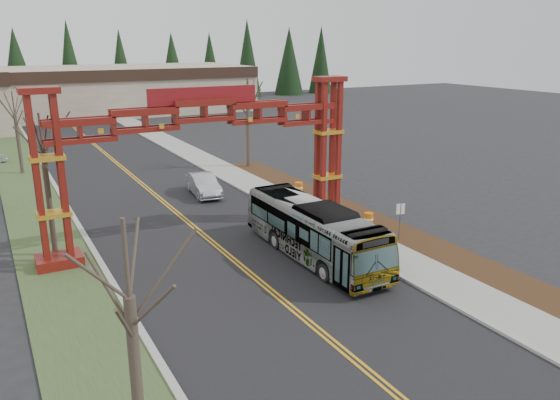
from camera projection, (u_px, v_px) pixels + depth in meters
road at (171, 208)px, 37.03m from camera, size 12.00×110.00×0.02m
lane_line_left at (169, 208)px, 36.97m from camera, size 0.12×100.00×0.01m
lane_line_right at (172, 207)px, 37.08m from camera, size 0.12×100.00×0.01m
curb_right at (252, 195)px, 39.85m from camera, size 0.30×110.00×0.15m
sidewalk_right at (270, 193)px, 40.52m from camera, size 2.60×110.00×0.14m
landscape_strip at (443, 253)px, 29.10m from camera, size 2.60×50.00×0.12m
grass_median at (44, 226)px, 33.33m from camera, size 4.00×110.00×0.08m
curb_left at (76, 221)px, 34.18m from camera, size 0.30×110.00×0.15m
gateway_arch at (205, 136)px, 29.46m from camera, size 18.20×1.60×8.90m
retail_building_east at (123, 89)px, 86.90m from camera, size 38.00×20.30×7.00m
conifer_treeline at (46, 68)px, 91.71m from camera, size 116.10×5.60×13.00m
transit_bus at (314, 231)px, 28.20m from camera, size 2.53×10.68×2.97m
silver_sedan at (203, 185)px, 39.96m from camera, size 2.14×4.89×1.56m
bare_tree_median_near at (129, 298)px, 12.84m from camera, size 2.97×2.97×7.10m
bare_tree_median_mid at (43, 152)px, 27.25m from camera, size 2.89×2.89×7.53m
bare_tree_median_far at (15, 115)px, 45.17m from camera, size 2.90×2.90×6.95m
bare_tree_right_far at (248, 105)px, 47.37m from camera, size 3.43×3.43×7.81m
street_sign at (400, 214)px, 30.51m from camera, size 0.50×0.16×2.21m
barrel_south at (368, 221)px, 32.71m from camera, size 0.56×0.56×1.04m
barrel_mid at (334, 207)px, 35.47m from camera, size 0.59×0.59×1.09m
barrel_north at (299, 190)px, 39.53m from camera, size 0.59×0.59×1.09m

